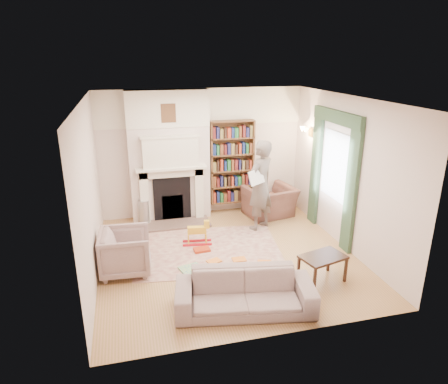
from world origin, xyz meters
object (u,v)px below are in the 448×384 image
object	(u,v)px
armchair_reading	(270,202)
man_reading	(260,186)
sofa	(245,292)
paraffin_heater	(144,212)
armchair_left	(126,252)
rocking_horse	(197,233)
coffee_table	(322,268)
bookcase	(232,162)

from	to	relation	value
armchair_reading	man_reading	world-z (taller)	man_reading
sofa	paraffin_heater	world-z (taller)	sofa
armchair_left	rocking_horse	size ratio (longest dim) A/B	1.47
armchair_reading	coffee_table	xyz separation A→B (m)	(-0.14, -2.82, -0.11)
armchair_reading	man_reading	bearing A→B (deg)	41.96
sofa	bookcase	bearing A→B (deg)	87.72
rocking_horse	armchair_left	bearing A→B (deg)	-143.61
rocking_horse	armchair_reading	bearing A→B (deg)	37.34
bookcase	armchair_left	xyz separation A→B (m)	(-2.43, -2.24, -0.80)
armchair_left	rocking_horse	bearing A→B (deg)	-58.60
armchair_left	man_reading	xyz separation A→B (m)	(2.74, 1.16, 0.57)
bookcase	armchair_reading	size ratio (longest dim) A/B	1.79
sofa	armchair_left	bearing A→B (deg)	147.24
man_reading	coffee_table	size ratio (longest dim) A/B	2.69
rocking_horse	coffee_table	bearing A→B (deg)	-38.16
bookcase	paraffin_heater	world-z (taller)	bookcase
coffee_table	rocking_horse	bearing A→B (deg)	119.28
man_reading	paraffin_heater	bearing A→B (deg)	-52.20
armchair_left	sofa	size ratio (longest dim) A/B	0.42
armchair_reading	rocking_horse	world-z (taller)	armchair_reading
armchair_reading	armchair_left	xyz separation A→B (m)	(-3.19, -1.76, 0.04)
sofa	paraffin_heater	size ratio (longest dim) A/B	3.56
bookcase	rocking_horse	distance (m)	2.09
man_reading	rocking_horse	distance (m)	1.63
coffee_table	paraffin_heater	xyz separation A→B (m)	(-2.63, 3.02, 0.05)
bookcase	rocking_horse	world-z (taller)	bookcase
armchair_left	sofa	distance (m)	2.20
sofa	rocking_horse	distance (m)	2.23
armchair_reading	armchair_left	distance (m)	3.64
bookcase	paraffin_heater	xyz separation A→B (m)	(-2.02, -0.28, -0.90)
armchair_left	sofa	xyz separation A→B (m)	(1.62, -1.49, -0.09)
man_reading	armchair_left	bearing A→B (deg)	-10.32
bookcase	coffee_table	bearing A→B (deg)	-79.45
bookcase	paraffin_heater	distance (m)	2.23
man_reading	coffee_table	distance (m)	2.36
bookcase	rocking_horse	bearing A→B (deg)	-125.81
armchair_left	paraffin_heater	bearing A→B (deg)	-8.91
bookcase	sofa	size ratio (longest dim) A/B	0.94
armchair_left	man_reading	distance (m)	3.03
armchair_reading	man_reading	xyz separation A→B (m)	(-0.45, -0.60, 0.61)
man_reading	rocking_horse	size ratio (longest dim) A/B	3.38
bookcase	man_reading	distance (m)	1.14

